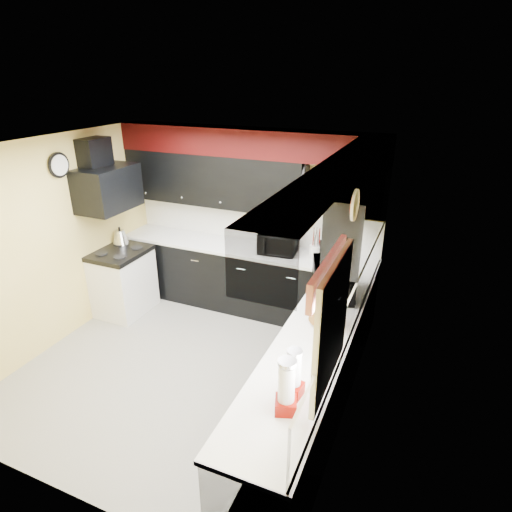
{
  "coord_description": "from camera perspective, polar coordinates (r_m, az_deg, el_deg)",
  "views": [
    {
      "loc": [
        2.29,
        -3.42,
        3.16
      ],
      "look_at": [
        0.51,
        0.74,
        1.19
      ],
      "focal_mm": 30.0,
      "sensor_mm": 36.0,
      "label": 1
    }
  ],
  "objects": [
    {
      "name": "cab_back",
      "position": [
        6.07,
        -1.65,
        -3.04
      ],
      "size": [
        3.6,
        0.6,
        0.9
      ],
      "primitive_type": "cube",
      "color": "black",
      "rests_on": "ground"
    },
    {
      "name": "pan_top",
      "position": [
        5.31,
        6.6,
        10.75
      ],
      "size": [
        0.03,
        0.22,
        0.4
      ],
      "primitive_type": null,
      "color": "black",
      "rests_on": "upper_back"
    },
    {
      "name": "splash_right",
      "position": [
        3.98,
        12.92,
        -6.81
      ],
      "size": [
        0.02,
        3.6,
        0.5
      ],
      "primitive_type": "cube",
      "color": "white",
      "rests_on": "counter_right"
    },
    {
      "name": "dispenser_b",
      "position": [
        3.1,
        4.07,
        -17.09
      ],
      "size": [
        0.19,
        0.19,
        0.41
      ],
      "primitive_type": null,
      "rotation": [
        0.0,
        0.0,
        0.33
      ],
      "color": "#680612",
      "rests_on": "counter_right"
    },
    {
      "name": "hood_duct",
      "position": [
        5.84,
        -20.7,
        12.58
      ],
      "size": [
        0.24,
        0.4,
        0.4
      ],
      "primitive_type": "cube",
      "color": "black",
      "rests_on": "wall_left"
    },
    {
      "name": "soffit_right",
      "position": [
        3.41,
        11.23,
        8.93
      ],
      "size": [
        0.36,
        3.24,
        0.35
      ],
      "primitive_type": "cube",
      "color": "black",
      "rests_on": "wall_right"
    },
    {
      "name": "cab_right",
      "position": [
        4.21,
        7.12,
        -16.79
      ],
      "size": [
        0.6,
        3.0,
        0.9
      ],
      "primitive_type": "cube",
      "color": "black",
      "rests_on": "ground"
    },
    {
      "name": "pan_mid",
      "position": [
        5.25,
        6.05,
        7.81
      ],
      "size": [
        0.03,
        0.28,
        0.46
      ],
      "primitive_type": null,
      "color": "black",
      "rests_on": "upper_back"
    },
    {
      "name": "counter_back",
      "position": [
        5.87,
        -1.7,
        1.07
      ],
      "size": [
        3.62,
        0.64,
        0.04
      ],
      "primitive_type": "cube",
      "color": "white",
      "rests_on": "cab_back"
    },
    {
      "name": "cooktop",
      "position": [
        6.07,
        -17.71,
        0.4
      ],
      "size": [
        0.62,
        0.77,
        0.06
      ],
      "primitive_type": "cube",
      "color": "black",
      "rests_on": "stove"
    },
    {
      "name": "counter_right",
      "position": [
        3.92,
        7.46,
        -11.54
      ],
      "size": [
        0.64,
        3.02,
        0.04
      ],
      "primitive_type": "cube",
      "color": "white",
      "rests_on": "cab_right"
    },
    {
      "name": "valance",
      "position": [
        2.85,
        9.6,
        -1.92
      ],
      "size": [
        0.04,
        0.88,
        0.2
      ],
      "primitive_type": "cube",
      "color": "red",
      "rests_on": "wall_right"
    },
    {
      "name": "wall_left",
      "position": [
        5.66,
        -25.29,
        1.46
      ],
      "size": [
        0.06,
        3.6,
        2.5
      ],
      "primitive_type": "cube",
      "color": "#E0C666",
      "rests_on": "ground"
    },
    {
      "name": "hood",
      "position": [
        5.83,
        -19.17,
        8.54
      ],
      "size": [
        0.5,
        0.78,
        0.55
      ],
      "primitive_type": "cube",
      "color": "black",
      "rests_on": "wall_left"
    },
    {
      "name": "knife_block",
      "position": [
        5.53,
        8.91,
        0.79
      ],
      "size": [
        0.15,
        0.17,
        0.22
      ],
      "primitive_type": "cube",
      "rotation": [
        0.0,
        0.0,
        0.39
      ],
      "color": "black",
      "rests_on": "counter_back"
    },
    {
      "name": "ceiling",
      "position": [
        4.17,
        -10.87,
        14.01
      ],
      "size": [
        3.6,
        3.6,
        0.06
      ],
      "primitive_type": "cube",
      "color": "white",
      "rests_on": "wall_back"
    },
    {
      "name": "upper_back",
      "position": [
        5.92,
        -5.76,
        10.12
      ],
      "size": [
        2.6,
        0.35,
        0.7
      ],
      "primitive_type": "cube",
      "color": "black",
      "rests_on": "wall_back"
    },
    {
      "name": "deco_plate",
      "position": [
        3.25,
        13.05,
        6.64
      ],
      "size": [
        0.03,
        0.24,
        0.24
      ],
      "primitive_type": null,
      "color": "white",
      "rests_on": "wall_right"
    },
    {
      "name": "upper_right",
      "position": [
        4.58,
        13.77,
        5.55
      ],
      "size": [
        0.35,
        1.8,
        0.7
      ],
      "primitive_type": "cube",
      "color": "black",
      "rests_on": "wall_right"
    },
    {
      "name": "dispenser_a",
      "position": [
        3.24,
        5.08,
        -15.54
      ],
      "size": [
        0.15,
        0.15,
        0.36
      ],
      "primitive_type": null,
      "rotation": [
        0.0,
        0.0,
        -0.13
      ],
      "color": "#621609",
      "rests_on": "counter_right"
    },
    {
      "name": "wall_right",
      "position": [
        3.95,
        13.14,
        -6.09
      ],
      "size": [
        0.06,
        3.6,
        2.5
      ],
      "primitive_type": "cube",
      "color": "#E0C666",
      "rests_on": "ground"
    },
    {
      "name": "toaster_oven",
      "position": [
        5.62,
        2.9,
        1.75
      ],
      "size": [
        0.52,
        0.45,
        0.28
      ],
      "primitive_type": "imported",
      "rotation": [
        0.0,
        0.0,
        0.09
      ],
      "color": "black",
      "rests_on": "counter_back"
    },
    {
      "name": "soffit_back",
      "position": [
        5.6,
        -1.35,
        14.93
      ],
      "size": [
        3.6,
        0.36,
        0.35
      ],
      "primitive_type": "cube",
      "color": "black",
      "rests_on": "wall_back"
    },
    {
      "name": "stove",
      "position": [
        6.26,
        -17.2,
        -3.48
      ],
      "size": [
        0.6,
        0.75,
        0.86
      ],
      "primitive_type": "cube",
      "color": "white",
      "rests_on": "ground"
    },
    {
      "name": "clock",
      "position": [
        5.57,
        -24.81,
        10.94
      ],
      "size": [
        0.03,
        0.3,
        0.3
      ],
      "primitive_type": null,
      "color": "black",
      "rests_on": "wall_left"
    },
    {
      "name": "cut_board",
      "position": [
        5.13,
        5.77,
        8.01
      ],
      "size": [
        0.03,
        0.26,
        0.35
      ],
      "primitive_type": "cube",
      "color": "white",
      "rests_on": "upper_back"
    },
    {
      "name": "wall_back",
      "position": [
        6.01,
        -0.54,
        4.98
      ],
      "size": [
        3.6,
        0.06,
        2.5
      ],
      "primitive_type": "cube",
      "color": "#E0C666",
      "rests_on": "ground"
    },
    {
      "name": "window",
      "position": [
        3.03,
        10.11,
        -8.93
      ],
      "size": [
        0.03,
        0.86,
        0.96
      ],
      "primitive_type": null,
      "color": "white",
      "rests_on": "wall_right"
    },
    {
      "name": "baskets",
      "position": [
        4.07,
        9.31,
        -5.93
      ],
      "size": [
        0.27,
        0.27,
        0.5
      ],
      "primitive_type": null,
      "color": "brown",
      "rests_on": "upper_right"
    },
    {
      "name": "pan_low",
      "position": [
        5.5,
        6.86,
        8.17
      ],
      "size": [
        0.03,
        0.24,
        0.42
      ],
      "primitive_type": null,
      "color": "black",
      "rests_on": "upper_back"
    },
    {
      "name": "microwave",
      "position": [
        4.64,
        10.32,
        -3.11
      ],
      "size": [
        0.6,
        0.72,
        0.34
      ],
      "primitive_type": "imported",
      "rotation": [
        0.0,
        0.0,
        1.9
      ],
      "color": "black",
      "rests_on": "counter_right"
    },
    {
      "name": "splash_back",
      "position": [
        6.02,
        -0.58,
        4.42
      ],
      "size": [
        3.6,
        0.02,
        0.5
      ],
      "primitive_type": "cube",
      "color": "white",
      "rests_on": "counter_back"
    },
    {
      "name": "ground",
      "position": [
        5.19,
        -8.73,
        -14.33
      ],
      "size": [
        3.6,
        3.6,
        0.0
      ],
      "primitive_type": "plane",
      "color": "gray",
      "rests_on": "ground"
    },
    {
      "name": "utensil_crock",
      "position": [
        5.53,
        7.96,
        0.58
      ],
      "size": [
        0.2,
        0.2,
        0.17
      ],
      "primitive_type": "cylinder",
      "rotation": [
        0.0,
        0.0,
        -0.23
      ],
      "color": "silver",
      "rests_on": "counter_back"
    },
    {
      "name": "kettle",
      "position": [
        6.28,
        -17.65,
        2.44
      ],
      "size": [
        0.27,
        0.27,
        0.2
      ],
      "primitive_type": null,
      "rotation": [
        0.0,
        0.0,
        0.24
      ],
      "color": "#B7B8BD",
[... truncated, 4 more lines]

